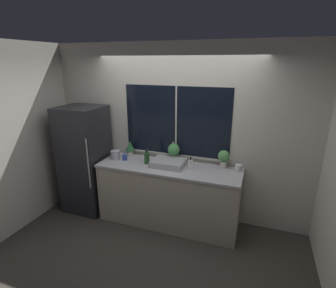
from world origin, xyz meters
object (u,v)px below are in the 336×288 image
(potted_plant_center, at_px, (174,151))
(kettle, at_px, (115,154))
(potted_plant_left, at_px, (130,147))
(bottle_tall, at_px, (147,158))
(refrigerator, at_px, (85,159))
(mug_blue, at_px, (125,157))
(soap_bottle, at_px, (191,164))
(potted_plant_right, at_px, (224,157))
(mug_white, at_px, (238,168))
(sink, at_px, (168,163))

(potted_plant_center, xyz_separation_m, kettle, (-0.90, -0.21, -0.10))
(potted_plant_left, height_order, bottle_tall, potted_plant_left)
(refrigerator, distance_m, potted_plant_left, 0.77)
(mug_blue, bearing_deg, potted_plant_center, 16.49)
(potted_plant_center, height_order, mug_blue, potted_plant_center)
(soap_bottle, height_order, bottle_tall, bottle_tall)
(potted_plant_left, relative_size, potted_plant_right, 0.94)
(refrigerator, height_order, kettle, refrigerator)
(refrigerator, bearing_deg, kettle, 5.80)
(mug_white, bearing_deg, mug_blue, -173.91)
(sink, bearing_deg, soap_bottle, 0.26)
(mug_white, height_order, kettle, kettle)
(kettle, bearing_deg, soap_bottle, 0.55)
(sink, xyz_separation_m, kettle, (-0.89, -0.01, 0.03))
(refrigerator, xyz_separation_m, potted_plant_left, (0.70, 0.27, 0.20))
(soap_bottle, bearing_deg, potted_plant_right, 24.72)
(potted_plant_right, relative_size, mug_blue, 2.80)
(soap_bottle, bearing_deg, sink, -179.74)
(refrigerator, distance_m, soap_bottle, 1.78)
(sink, distance_m, mug_blue, 0.72)
(refrigerator, distance_m, mug_white, 2.44)
(sink, bearing_deg, refrigerator, -177.38)
(mug_white, bearing_deg, refrigerator, -174.51)
(potted_plant_left, height_order, mug_white, potted_plant_left)
(potted_plant_right, distance_m, soap_bottle, 0.49)
(soap_bottle, distance_m, kettle, 1.23)
(potted_plant_right, height_order, soap_bottle, potted_plant_right)
(potted_plant_center, xyz_separation_m, bottle_tall, (-0.35, -0.24, -0.08))
(mug_white, bearing_deg, bottle_tall, -171.41)
(soap_bottle, distance_m, bottle_tall, 0.67)
(soap_bottle, relative_size, bottle_tall, 0.77)
(soap_bottle, bearing_deg, bottle_tall, -177.05)
(potted_plant_left, distance_m, mug_blue, 0.24)
(kettle, bearing_deg, potted_plant_left, 54.74)
(potted_plant_right, bearing_deg, refrigerator, -173.06)
(potted_plant_left, relative_size, mug_blue, 2.62)
(potted_plant_left, height_order, mug_blue, potted_plant_left)
(bottle_tall, relative_size, mug_blue, 2.45)
(soap_bottle, height_order, mug_white, soap_bottle)
(potted_plant_right, bearing_deg, soap_bottle, -155.28)
(mug_blue, bearing_deg, potted_plant_right, 8.30)
(potted_plant_center, xyz_separation_m, soap_bottle, (0.32, -0.20, -0.10))
(potted_plant_left, distance_m, potted_plant_center, 0.75)
(potted_plant_left, bearing_deg, potted_plant_center, 0.00)
(refrigerator, bearing_deg, bottle_tall, 1.69)
(refrigerator, bearing_deg, mug_white, 5.49)
(refrigerator, xyz_separation_m, potted_plant_center, (1.45, 0.27, 0.23))
(mug_blue, bearing_deg, bottle_tall, -2.64)
(potted_plant_right, distance_m, mug_white, 0.25)
(refrigerator, relative_size, potted_plant_left, 7.14)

